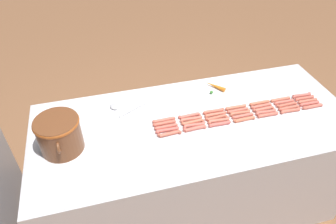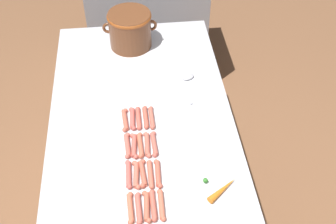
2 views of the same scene
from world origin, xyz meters
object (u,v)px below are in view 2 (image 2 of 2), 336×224
(hot_dog_12, at_px, (134,146))
(carrot, at_px, (222,188))
(hot_dog_24, at_px, (153,205))
(bean_pot, at_px, (130,28))
(hot_dog_4, at_px, (129,174))
(hot_dog_27, at_px, (146,117))
(hot_dog_33, at_px, (154,144))
(hot_dog_31, at_px, (161,205))
(hot_dog_3, at_px, (130,208))
(hot_dog_19, at_px, (140,145))
(hot_dog_10, at_px, (139,208))
(hot_dog_13, at_px, (132,119))
(hot_dog_20, at_px, (138,118))
(hot_dog_34, at_px, (152,118))
(hot_dog_6, at_px, (125,120))
(serving_spoon, at_px, (185,82))
(hot_dog_32, at_px, (158,174))
(hot_dog_5, at_px, (127,145))
(hot_dog_26, at_px, (147,145))
(hot_dog_11, at_px, (136,175))
(hot_dog_17, at_px, (147,207))
(hot_dog_18, at_px, (143,173))
(hot_dog_25, at_px, (150,174))
(back_cabinet, at_px, (147,23))

(hot_dog_12, relative_size, carrot, 0.99)
(hot_dog_24, relative_size, bean_pot, 0.49)
(hot_dog_4, distance_m, hot_dog_27, 0.35)
(hot_dog_33, bearing_deg, hot_dog_31, -89.71)
(hot_dog_3, distance_m, hot_dog_19, 0.34)
(hot_dog_10, height_order, hot_dog_13, same)
(hot_dog_12, relative_size, hot_dog_20, 1.00)
(hot_dog_31, relative_size, hot_dog_34, 1.00)
(hot_dog_6, xyz_separation_m, hot_dog_27, (0.10, 0.01, 0.00))
(hot_dog_6, relative_size, serving_spoon, 0.60)
(hot_dog_33, distance_m, bean_pot, 0.82)
(hot_dog_3, bearing_deg, hot_dog_32, 51.59)
(hot_dog_5, bearing_deg, hot_dog_34, 52.92)
(hot_dog_12, xyz_separation_m, hot_dog_33, (0.09, 0.00, 0.00))
(hot_dog_10, bearing_deg, hot_dog_5, 95.27)
(hot_dog_20, height_order, bean_pot, bean_pot)
(hot_dog_34, bearing_deg, hot_dog_20, 177.41)
(hot_dog_26, distance_m, hot_dog_32, 0.17)
(hot_dog_13, distance_m, hot_dog_34, 0.10)
(hot_dog_11, relative_size, hot_dog_26, 1.00)
(hot_dog_17, bearing_deg, hot_dog_13, 93.77)
(hot_dog_13, height_order, hot_dog_33, same)
(hot_dog_13, xyz_separation_m, hot_dog_26, (0.06, -0.18, 0.00))
(hot_dog_34, bearing_deg, hot_dog_12, -118.97)
(hot_dog_12, bearing_deg, hot_dog_11, -89.83)
(hot_dog_18, xyz_separation_m, hot_dog_20, (0.00, 0.34, 0.00))
(hot_dog_31, height_order, bean_pot, bean_pot)
(hot_dog_26, bearing_deg, hot_dog_25, -89.50)
(hot_dog_10, relative_size, serving_spoon, 0.60)
(hot_dog_17, bearing_deg, back_cabinet, 86.28)
(hot_dog_18, bearing_deg, hot_dog_10, -99.34)
(hot_dog_6, xyz_separation_m, hot_dog_20, (0.07, 0.00, 0.00))
(hot_dog_10, bearing_deg, hot_dog_12, 90.25)
(hot_dog_10, bearing_deg, carrot, 9.05)
(hot_dog_6, relative_size, hot_dog_27, 1.00)
(hot_dog_3, xyz_separation_m, hot_dog_18, (0.06, 0.17, 0.00))
(hot_dog_34, bearing_deg, hot_dog_17, -96.95)
(hot_dog_18, bearing_deg, back_cabinet, 85.79)
(hot_dog_5, xyz_separation_m, hot_dog_17, (0.06, -0.34, 0.00))
(hot_dog_18, height_order, hot_dog_20, same)
(hot_dog_10, bearing_deg, hot_dog_32, 60.40)
(hot_dog_34, bearing_deg, hot_dog_6, -179.21)
(back_cabinet, bearing_deg, hot_dog_13, -96.30)
(hot_dog_19, height_order, hot_dog_20, same)
(hot_dog_12, bearing_deg, hot_dog_10, -89.75)
(hot_dog_3, xyz_separation_m, hot_dog_5, (0.00, 0.34, 0.00))
(hot_dog_17, height_order, carrot, carrot)
(hot_dog_10, height_order, hot_dog_34, same)
(bean_pot, bearing_deg, back_cabinet, 80.58)
(hot_dog_33, bearing_deg, back_cabinet, 87.59)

